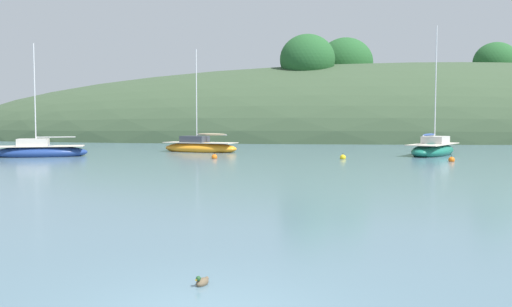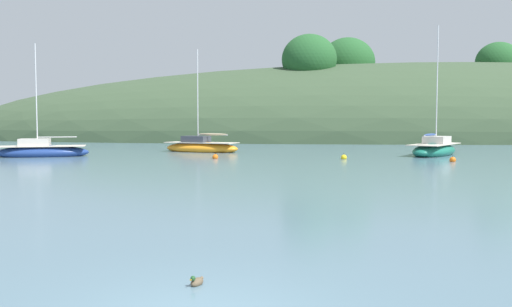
{
  "view_description": "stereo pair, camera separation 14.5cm",
  "coord_description": "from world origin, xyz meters",
  "px_view_note": "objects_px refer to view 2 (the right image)",
  "views": [
    {
      "loc": [
        1.17,
        -7.67,
        2.93
      ],
      "look_at": [
        0.0,
        20.0,
        1.2
      ],
      "focal_mm": 37.93,
      "sensor_mm": 36.0,
      "label": 1
    },
    {
      "loc": [
        1.31,
        -7.66,
        2.93
      ],
      "look_at": [
        0.0,
        20.0,
        1.2
      ],
      "focal_mm": 37.93,
      "sensor_mm": 36.0,
      "label": 2
    }
  ],
  "objects_px": {
    "sailboat_red_portside": "(201,147)",
    "mooring_buoy_outer": "(215,157)",
    "duck_lone_left": "(197,282)",
    "mooring_buoy_channel": "(344,157)",
    "sailboat_blue_center": "(435,149)",
    "sailboat_white_near": "(42,151)",
    "mooring_buoy_inner": "(453,160)"
  },
  "relations": [
    {
      "from": "mooring_buoy_channel",
      "to": "mooring_buoy_inner",
      "type": "relative_size",
      "value": 1.0
    },
    {
      "from": "sailboat_blue_center",
      "to": "duck_lone_left",
      "type": "distance_m",
      "value": 38.75
    },
    {
      "from": "sailboat_blue_center",
      "to": "mooring_buoy_inner",
      "type": "bearing_deg",
      "value": -95.82
    },
    {
      "from": "sailboat_white_near",
      "to": "sailboat_red_portside",
      "type": "distance_m",
      "value": 13.67
    },
    {
      "from": "sailboat_white_near",
      "to": "duck_lone_left",
      "type": "relative_size",
      "value": 22.06
    },
    {
      "from": "sailboat_red_portside",
      "to": "mooring_buoy_channel",
      "type": "relative_size",
      "value": 17.77
    },
    {
      "from": "sailboat_blue_center",
      "to": "sailboat_red_portside",
      "type": "xyz_separation_m",
      "value": [
        -20.08,
        3.69,
        -0.03
      ]
    },
    {
      "from": "sailboat_blue_center",
      "to": "duck_lone_left",
      "type": "relative_size",
      "value": 26.38
    },
    {
      "from": "sailboat_white_near",
      "to": "mooring_buoy_channel",
      "type": "height_order",
      "value": "sailboat_white_near"
    },
    {
      "from": "sailboat_white_near",
      "to": "sailboat_blue_center",
      "type": "bearing_deg",
      "value": 5.78
    },
    {
      "from": "sailboat_blue_center",
      "to": "mooring_buoy_outer",
      "type": "bearing_deg",
      "value": -164.1
    },
    {
      "from": "sailboat_white_near",
      "to": "mooring_buoy_channel",
      "type": "relative_size",
      "value": 17.02
    },
    {
      "from": "sailboat_white_near",
      "to": "mooring_buoy_outer",
      "type": "relative_size",
      "value": 17.02
    },
    {
      "from": "sailboat_blue_center",
      "to": "mooring_buoy_channel",
      "type": "bearing_deg",
      "value": -148.22
    },
    {
      "from": "sailboat_red_portside",
      "to": "sailboat_blue_center",
      "type": "bearing_deg",
      "value": -10.43
    },
    {
      "from": "mooring_buoy_channel",
      "to": "sailboat_blue_center",
      "type": "bearing_deg",
      "value": 31.78
    },
    {
      "from": "mooring_buoy_inner",
      "to": "duck_lone_left",
      "type": "bearing_deg",
      "value": -114.98
    },
    {
      "from": "mooring_buoy_outer",
      "to": "duck_lone_left",
      "type": "bearing_deg",
      "value": -83.58
    },
    {
      "from": "sailboat_red_portside",
      "to": "mooring_buoy_outer",
      "type": "xyz_separation_m",
      "value": [
        2.38,
        -8.73,
        -0.31
      ]
    },
    {
      "from": "sailboat_red_portside",
      "to": "mooring_buoy_outer",
      "type": "bearing_deg",
      "value": -74.76
    },
    {
      "from": "mooring_buoy_channel",
      "to": "duck_lone_left",
      "type": "bearing_deg",
      "value": -101.2
    },
    {
      "from": "mooring_buoy_channel",
      "to": "mooring_buoy_inner",
      "type": "xyz_separation_m",
      "value": [
        7.34,
        -2.1,
        0.0
      ]
    },
    {
      "from": "mooring_buoy_channel",
      "to": "mooring_buoy_outer",
      "type": "distance_m",
      "value": 9.64
    },
    {
      "from": "sailboat_blue_center",
      "to": "sailboat_white_near",
      "type": "xyz_separation_m",
      "value": [
        -31.86,
        -3.23,
        -0.04
      ]
    },
    {
      "from": "sailboat_blue_center",
      "to": "mooring_buoy_inner",
      "type": "xyz_separation_m",
      "value": [
        -0.72,
        -7.1,
        -0.35
      ]
    },
    {
      "from": "sailboat_red_portside",
      "to": "duck_lone_left",
      "type": "height_order",
      "value": "sailboat_red_portside"
    },
    {
      "from": "duck_lone_left",
      "to": "sailboat_white_near",
      "type": "bearing_deg",
      "value": 118.27
    },
    {
      "from": "mooring_buoy_outer",
      "to": "sailboat_red_portside",
      "type": "bearing_deg",
      "value": 105.24
    },
    {
      "from": "mooring_buoy_channel",
      "to": "sailboat_white_near",
      "type": "bearing_deg",
      "value": 175.76
    },
    {
      "from": "sailboat_red_portside",
      "to": "mooring_buoy_outer",
      "type": "height_order",
      "value": "sailboat_red_portside"
    },
    {
      "from": "mooring_buoy_outer",
      "to": "sailboat_white_near",
      "type": "bearing_deg",
      "value": 172.7
    },
    {
      "from": "sailboat_red_portside",
      "to": "mooring_buoy_outer",
      "type": "distance_m",
      "value": 9.06
    }
  ]
}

